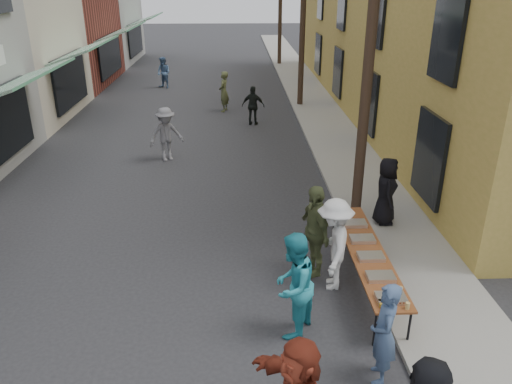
{
  "coord_description": "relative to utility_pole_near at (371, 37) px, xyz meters",
  "views": [
    {
      "loc": [
        1.25,
        -8.55,
        5.78
      ],
      "look_at": [
        1.66,
        1.72,
        1.3
      ],
      "focal_mm": 35.0,
      "sensor_mm": 36.0,
      "label": 1
    }
  ],
  "objects": [
    {
      "name": "condiment_jar_b",
      "position": [
        -0.72,
        -4.88,
        -3.71
      ],
      "size": [
        0.07,
        0.07,
        0.08
      ],
      "primitive_type": "cylinder",
      "color": "#A57F26",
      "rests_on": "serving_table"
    },
    {
      "name": "guest_front_b",
      "position": [
        -0.9,
        -5.65,
        -3.65
      ],
      "size": [
        0.51,
        0.68,
        1.71
      ],
      "primitive_type": "imported",
      "rotation": [
        0.0,
        0.0,
        -1.74
      ],
      "color": "#42597F",
      "rests_on": "ground"
    },
    {
      "name": "passerby_far",
      "position": [
        -7.03,
        16.44,
        -3.66
      ],
      "size": [
        1.03,
        0.99,
        1.68
      ],
      "primitive_type": "imported",
      "rotation": [
        0.0,
        0.0,
        5.66
      ],
      "color": "#5375A1",
      "rests_on": "ground"
    },
    {
      "name": "catering_tray_sausage",
      "position": [
        -0.5,
        -4.68,
        -3.71
      ],
      "size": [
        0.5,
        0.33,
        0.08
      ],
      "primitive_type": "cube",
      "color": "maroon",
      "rests_on": "serving_table"
    },
    {
      "name": "guest_front_d",
      "position": [
        -1.19,
        -3.11,
        -3.55
      ],
      "size": [
        0.91,
        1.33,
        1.9
      ],
      "primitive_type": "imported",
      "rotation": [
        0.0,
        0.0,
        -1.75
      ],
      "color": "silver",
      "rests_on": "ground"
    },
    {
      "name": "sidewalk",
      "position": [
        0.7,
        12.0,
        -4.45
      ],
      "size": [
        2.2,
        60.0,
        0.1
      ],
      "primitive_type": "cube",
      "color": "gray",
      "rests_on": "ground"
    },
    {
      "name": "serving_table",
      "position": [
        -0.5,
        -3.03,
        -3.79
      ],
      "size": [
        0.7,
        4.0,
        0.75
      ],
      "color": "brown",
      "rests_on": "ground"
    },
    {
      "name": "guest_front_e",
      "position": [
        -1.49,
        -2.59,
        -3.51
      ],
      "size": [
        0.76,
        1.25,
        1.98
      ],
      "primitive_type": "imported",
      "rotation": [
        0.0,
        0.0,
        -1.31
      ],
      "color": "#596339",
      "rests_on": "ground"
    },
    {
      "name": "catering_tray_buns_end",
      "position": [
        -0.5,
        -1.93,
        -3.71
      ],
      "size": [
        0.5,
        0.33,
        0.08
      ],
      "primitive_type": "cube",
      "color": "tan",
      "rests_on": "serving_table"
    },
    {
      "name": "utility_pole_near",
      "position": [
        0.0,
        0.0,
        0.0
      ],
      "size": [
        0.26,
        0.26,
        9.0
      ],
      "primitive_type": "cylinder",
      "color": "#2D2116",
      "rests_on": "ground"
    },
    {
      "name": "server",
      "position": [
        0.57,
        -0.54,
        -3.55
      ],
      "size": [
        0.63,
        0.89,
        1.69
      ],
      "primitive_type": "imported",
      "rotation": [
        0.0,
        0.0,
        1.45
      ],
      "color": "black",
      "rests_on": "sidewalk"
    },
    {
      "name": "condiment_jar_a",
      "position": [
        -0.72,
        -4.98,
        -3.71
      ],
      "size": [
        0.07,
        0.07,
        0.08
      ],
      "primitive_type": "cylinder",
      "color": "#A57F26",
      "rests_on": "serving_table"
    },
    {
      "name": "guest_front_c",
      "position": [
        -2.14,
        -4.5,
        -3.54
      ],
      "size": [
        1.09,
        1.17,
        1.92
      ],
      "primitive_type": "imported",
      "rotation": [
        0.0,
        0.0,
        -2.08
      ],
      "color": "teal",
      "rests_on": "ground"
    },
    {
      "name": "catering_tray_buns",
      "position": [
        -0.5,
        -3.33,
        -3.71
      ],
      "size": [
        0.5,
        0.33,
        0.08
      ],
      "primitive_type": "cube",
      "color": "tan",
      "rests_on": "serving_table"
    },
    {
      "name": "passerby_mid",
      "position": [
        -2.35,
        8.81,
        -3.69
      ],
      "size": [
        1.01,
        0.6,
        1.62
      ],
      "primitive_type": "imported",
      "rotation": [
        0.0,
        0.0,
        2.91
      ],
      "color": "black",
      "rests_on": "ground"
    },
    {
      "name": "catering_tray_foil_b",
      "position": [
        -0.5,
        -4.03,
        -3.71
      ],
      "size": [
        0.5,
        0.33,
        0.08
      ],
      "primitive_type": "cube",
      "color": "#B2B2B7",
      "rests_on": "serving_table"
    },
    {
      "name": "catering_tray_foil_d",
      "position": [
        -0.5,
        -2.63,
        -3.71
      ],
      "size": [
        0.5,
        0.33,
        0.08
      ],
      "primitive_type": "cube",
      "color": "#B2B2B7",
      "rests_on": "serving_table"
    },
    {
      "name": "ground",
      "position": [
        -4.3,
        -3.0,
        -4.5
      ],
      "size": [
        120.0,
        120.0,
        0.0
      ],
      "primitive_type": "plane",
      "color": "#28282B",
      "rests_on": "ground"
    },
    {
      "name": "utility_pole_mid",
      "position": [
        0.0,
        12.0,
        0.0
      ],
      "size": [
        0.26,
        0.26,
        9.0
      ],
      "primitive_type": "cylinder",
      "color": "#2D2116",
      "rests_on": "ground"
    },
    {
      "name": "cup_stack",
      "position": [
        -0.3,
        -4.93,
        -3.69
      ],
      "size": [
        0.08,
        0.08,
        0.12
      ],
      "primitive_type": "cylinder",
      "color": "tan",
      "rests_on": "serving_table"
    },
    {
      "name": "condiment_jar_c",
      "position": [
        -0.72,
        -4.78,
        -3.71
      ],
      "size": [
        0.07,
        0.07,
        0.08
      ],
      "primitive_type": "cylinder",
      "color": "#A57F26",
      "rests_on": "serving_table"
    },
    {
      "name": "passerby_left",
      "position": [
        -5.41,
        4.55,
        -3.59
      ],
      "size": [
        1.35,
        1.13,
        1.81
      ],
      "primitive_type": "imported",
      "rotation": [
        0.0,
        0.0,
        0.47
      ],
      "color": "slate",
      "rests_on": "ground"
    },
    {
      "name": "passerby_right",
      "position": [
        -3.61,
        11.12,
        -3.59
      ],
      "size": [
        0.59,
        0.75,
        1.82
      ],
      "primitive_type": "imported",
      "rotation": [
        0.0,
        0.0,
        4.46
      ],
      "color": "#515833",
      "rests_on": "ground"
    }
  ]
}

